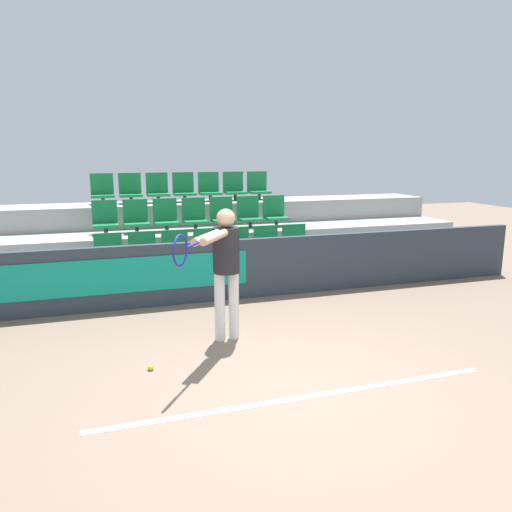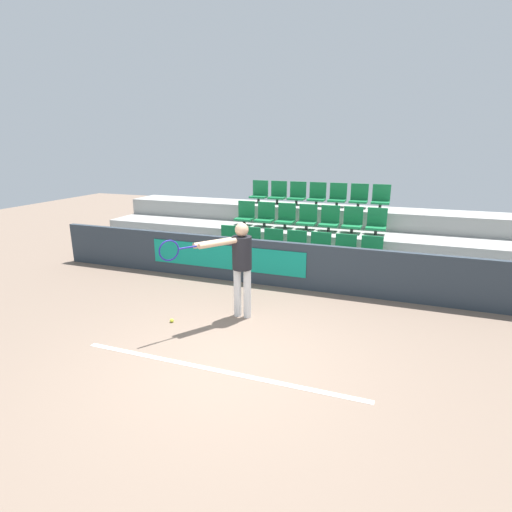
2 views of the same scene
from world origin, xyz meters
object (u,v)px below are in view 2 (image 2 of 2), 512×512
(stadium_chair_4, at_px, (320,248))
(stadium_chair_18, at_px, (338,196))
(stadium_chair_10, at_px, (307,219))
(stadium_chair_20, at_px, (381,198))
(stadium_chair_5, at_px, (345,251))
(stadium_chair_11, at_px, (329,220))
(stadium_chair_6, at_px, (371,253))
(stadium_chair_12, at_px, (353,221))
(tennis_player, at_px, (238,260))
(stadium_chair_2, at_px, (272,244))
(stadium_chair_14, at_px, (259,193))
(stadium_chair_7, at_px, (245,215))
(stadium_chair_3, at_px, (296,246))
(tennis_ball, at_px, (172,320))
(stadium_chair_8, at_px, (265,216))
(stadium_chair_16, at_px, (297,195))
(stadium_chair_1, at_px, (250,242))
(stadium_chair_13, at_px, (376,223))
(stadium_chair_9, at_px, (286,217))
(stadium_chair_19, at_px, (359,197))
(stadium_chair_17, at_px, (317,195))
(stadium_chair_15, at_px, (278,194))
(stadium_chair_0, at_px, (229,240))

(stadium_chair_4, height_order, stadium_chair_18, stadium_chair_18)
(stadium_chair_10, bearing_deg, stadium_chair_20, 33.67)
(stadium_chair_5, xyz_separation_m, stadium_chair_11, (-0.54, 1.09, 0.43))
(stadium_chair_6, distance_m, stadium_chair_12, 1.29)
(tennis_player, bearing_deg, stadium_chair_2, 129.25)
(stadium_chair_6, bearing_deg, stadium_chair_14, 146.33)
(stadium_chair_7, bearing_deg, stadium_chair_18, 26.55)
(stadium_chair_3, relative_size, stadium_chair_20, 1.00)
(tennis_player, bearing_deg, tennis_ball, -114.84)
(stadium_chair_8, relative_size, stadium_chair_16, 1.00)
(stadium_chair_18, bearing_deg, stadium_chair_16, 180.00)
(stadium_chair_1, xyz_separation_m, stadium_chair_20, (2.72, 2.17, 0.87))
(stadium_chair_2, bearing_deg, stadium_chair_16, 90.00)
(stadium_chair_8, xyz_separation_m, tennis_player, (0.74, -3.59, -0.10))
(stadium_chair_2, height_order, stadium_chair_13, stadium_chair_13)
(stadium_chair_9, height_order, stadium_chair_10, same)
(stadium_chair_19, bearing_deg, stadium_chair_12, -90.00)
(stadium_chair_1, distance_m, stadium_chair_5, 2.17)
(stadium_chair_4, height_order, stadium_chair_9, stadium_chair_9)
(stadium_chair_2, relative_size, stadium_chair_17, 1.00)
(stadium_chair_14, xyz_separation_m, stadium_chair_15, (0.54, 0.00, 0.00))
(stadium_chair_9, xyz_separation_m, stadium_chair_15, (-0.54, 1.09, 0.43))
(stadium_chair_4, height_order, stadium_chair_10, stadium_chair_10)
(stadium_chair_13, bearing_deg, stadium_chair_3, -146.33)
(stadium_chair_18, bearing_deg, stadium_chair_6, -63.42)
(stadium_chair_1, relative_size, stadium_chair_9, 1.00)
(stadium_chair_16, height_order, stadium_chair_17, same)
(stadium_chair_4, distance_m, tennis_player, 2.68)
(stadium_chair_5, distance_m, tennis_player, 2.91)
(stadium_chair_5, height_order, stadium_chair_10, stadium_chair_10)
(stadium_chair_0, xyz_separation_m, stadium_chair_17, (1.63, 2.17, 0.87))
(stadium_chair_0, bearing_deg, stadium_chair_2, 0.00)
(stadium_chair_12, bearing_deg, stadium_chair_15, 153.45)
(stadium_chair_7, relative_size, tennis_player, 0.36)
(stadium_chair_5, bearing_deg, stadium_chair_13, 63.42)
(stadium_chair_8, height_order, stadium_chair_20, stadium_chair_20)
(stadium_chair_16, bearing_deg, stadium_chair_8, -116.58)
(stadium_chair_17, bearing_deg, stadium_chair_7, -146.33)
(stadium_chair_6, height_order, stadium_chair_14, stadium_chair_14)
(stadium_chair_14, bearing_deg, stadium_chair_3, -53.11)
(stadium_chair_6, bearing_deg, stadium_chair_19, 104.05)
(stadium_chair_1, height_order, stadium_chair_12, stadium_chair_12)
(stadium_chair_8, bearing_deg, tennis_player, -78.35)
(stadium_chair_3, height_order, stadium_chair_18, stadium_chair_18)
(stadium_chair_12, bearing_deg, stadium_chair_5, -90.00)
(stadium_chair_3, relative_size, stadium_chair_11, 1.00)
(stadium_chair_14, height_order, stadium_chair_16, same)
(stadium_chair_5, distance_m, stadium_chair_19, 2.34)
(stadium_chair_0, height_order, stadium_chair_12, stadium_chair_12)
(stadium_chair_13, relative_size, stadium_chair_15, 1.00)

